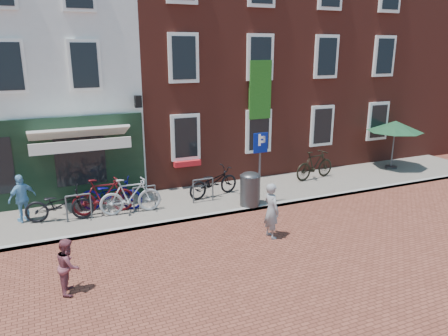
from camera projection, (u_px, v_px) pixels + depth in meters
name	position (u px, v px, depth m)	size (l,w,h in m)	color
ground	(202.00, 219.00, 13.17)	(80.00, 80.00, 0.00)	brown
sidewalk	(214.00, 198.00, 14.86)	(24.00, 3.00, 0.10)	slate
building_stucco	(14.00, 65.00, 16.21)	(8.00, 8.00, 9.00)	silver
building_brick_mid	(187.00, 51.00, 18.75)	(6.00, 8.00, 10.00)	maroon
building_brick_right	(302.00, 51.00, 21.05)	(6.00, 8.00, 10.00)	maroon
filler_right	(400.00, 60.00, 23.68)	(7.00, 8.00, 9.00)	maroon
litter_bin	(250.00, 187.00, 13.93)	(0.66, 0.66, 1.22)	#3D3D40
parking_sign	(260.00, 156.00, 13.72)	(0.50, 0.08, 2.43)	#4C4C4F
parasol	(396.00, 124.00, 17.96)	(2.31, 2.31, 2.17)	#4C4C4F
woman	(271.00, 211.00, 11.72)	(0.58, 0.38, 1.58)	gray
boy	(68.00, 265.00, 9.11)	(0.60, 0.47, 1.24)	brown
cafe_person	(22.00, 198.00, 12.62)	(0.85, 0.35, 1.45)	#6DA7D2
bicycle_0	(59.00, 204.00, 12.69)	(0.69, 1.97, 1.04)	black
bicycle_1	(103.00, 196.00, 13.23)	(0.54, 1.91, 1.15)	#500C10
bicycle_2	(111.00, 194.00, 13.57)	(0.69, 1.97, 1.04)	#060450
bicycle_3	(130.00, 196.00, 13.24)	(0.54, 1.91, 1.15)	#9E9EA0
bicycle_4	(213.00, 182.00, 14.82)	(0.69, 1.97, 1.04)	black
bicycle_5	(315.00, 165.00, 16.77)	(0.54, 1.91, 1.15)	black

